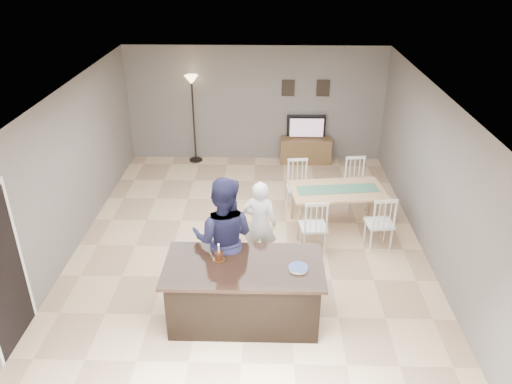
{
  "coord_description": "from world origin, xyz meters",
  "views": [
    {
      "loc": [
        0.31,
        -7.31,
        4.79
      ],
      "look_at": [
        0.12,
        -0.3,
        1.24
      ],
      "focal_mm": 35.0,
      "sensor_mm": 36.0,
      "label": 1
    }
  ],
  "objects_px": {
    "television": "(306,127)",
    "kitchen_island": "(244,291)",
    "floor_lamp": "(192,96)",
    "tv_console": "(305,150)",
    "man": "(224,239)",
    "birthday_cake": "(219,256)",
    "plate_stack": "(298,268)",
    "dining_table": "(337,196)",
    "woman": "(260,224)"
  },
  "relations": [
    {
      "from": "woman",
      "to": "man",
      "type": "height_order",
      "value": "man"
    },
    {
      "from": "man",
      "to": "dining_table",
      "type": "relative_size",
      "value": 0.93
    },
    {
      "from": "woman",
      "to": "floor_lamp",
      "type": "height_order",
      "value": "floor_lamp"
    },
    {
      "from": "tv_console",
      "to": "birthday_cake",
      "type": "height_order",
      "value": "birthday_cake"
    },
    {
      "from": "plate_stack",
      "to": "floor_lamp",
      "type": "bearing_deg",
      "value": 110.88
    },
    {
      "from": "man",
      "to": "birthday_cake",
      "type": "relative_size",
      "value": 7.54
    },
    {
      "from": "man",
      "to": "dining_table",
      "type": "xyz_separation_m",
      "value": [
        1.88,
        1.99,
        -0.31
      ]
    },
    {
      "from": "kitchen_island",
      "to": "tv_console",
      "type": "relative_size",
      "value": 1.79
    },
    {
      "from": "tv_console",
      "to": "man",
      "type": "height_order",
      "value": "man"
    },
    {
      "from": "tv_console",
      "to": "woman",
      "type": "xyz_separation_m",
      "value": [
        -1.01,
        -4.24,
        0.45
      ]
    },
    {
      "from": "woman",
      "to": "birthday_cake",
      "type": "relative_size",
      "value": 5.86
    },
    {
      "from": "kitchen_island",
      "to": "plate_stack",
      "type": "distance_m",
      "value": 0.87
    },
    {
      "from": "kitchen_island",
      "to": "man",
      "type": "relative_size",
      "value": 1.12
    },
    {
      "from": "kitchen_island",
      "to": "tv_console",
      "type": "xyz_separation_m",
      "value": [
        1.2,
        5.57,
        -0.15
      ]
    },
    {
      "from": "tv_console",
      "to": "dining_table",
      "type": "bearing_deg",
      "value": -83.15
    },
    {
      "from": "woman",
      "to": "television",
      "type": "bearing_deg",
      "value": -93.95
    },
    {
      "from": "tv_console",
      "to": "television",
      "type": "height_order",
      "value": "television"
    },
    {
      "from": "plate_stack",
      "to": "dining_table",
      "type": "bearing_deg",
      "value": 72.23
    },
    {
      "from": "woman",
      "to": "birthday_cake",
      "type": "distance_m",
      "value": 1.35
    },
    {
      "from": "plate_stack",
      "to": "floor_lamp",
      "type": "relative_size",
      "value": 0.13
    },
    {
      "from": "television",
      "to": "plate_stack",
      "type": "bearing_deg",
      "value": 85.25
    },
    {
      "from": "kitchen_island",
      "to": "floor_lamp",
      "type": "relative_size",
      "value": 1.04
    },
    {
      "from": "tv_console",
      "to": "floor_lamp",
      "type": "bearing_deg",
      "value": 179.57
    },
    {
      "from": "kitchen_island",
      "to": "woman",
      "type": "relative_size",
      "value": 1.44
    },
    {
      "from": "television",
      "to": "woman",
      "type": "relative_size",
      "value": 0.61
    },
    {
      "from": "tv_console",
      "to": "birthday_cake",
      "type": "relative_size",
      "value": 4.71
    },
    {
      "from": "floor_lamp",
      "to": "plate_stack",
      "type": "bearing_deg",
      "value": -69.12
    },
    {
      "from": "television",
      "to": "dining_table",
      "type": "distance_m",
      "value": 3.13
    },
    {
      "from": "kitchen_island",
      "to": "birthday_cake",
      "type": "distance_m",
      "value": 0.62
    },
    {
      "from": "birthday_cake",
      "to": "dining_table",
      "type": "bearing_deg",
      "value": 51.85
    },
    {
      "from": "man",
      "to": "floor_lamp",
      "type": "bearing_deg",
      "value": -70.58
    },
    {
      "from": "television",
      "to": "kitchen_island",
      "type": "bearing_deg",
      "value": 77.99
    },
    {
      "from": "birthday_cake",
      "to": "dining_table",
      "type": "xyz_separation_m",
      "value": [
        1.91,
        2.43,
        -0.31
      ]
    },
    {
      "from": "plate_stack",
      "to": "dining_table",
      "type": "distance_m",
      "value": 2.76
    },
    {
      "from": "dining_table",
      "to": "television",
      "type": "bearing_deg",
      "value": 89.74
    },
    {
      "from": "floor_lamp",
      "to": "kitchen_island",
      "type": "bearing_deg",
      "value": -75.56
    },
    {
      "from": "floor_lamp",
      "to": "dining_table",
      "type": "bearing_deg",
      "value": -45.46
    },
    {
      "from": "man",
      "to": "birthday_cake",
      "type": "bearing_deg",
      "value": 93.56
    },
    {
      "from": "television",
      "to": "woman",
      "type": "xyz_separation_m",
      "value": [
        -1.01,
        -4.31,
        -0.12
      ]
    },
    {
      "from": "birthday_cake",
      "to": "tv_console",
      "type": "bearing_deg",
      "value": 74.23
    },
    {
      "from": "birthday_cake",
      "to": "woman",
      "type": "bearing_deg",
      "value": 66.44
    },
    {
      "from": "birthday_cake",
      "to": "kitchen_island",
      "type": "bearing_deg",
      "value": -18.24
    },
    {
      "from": "kitchen_island",
      "to": "dining_table",
      "type": "distance_m",
      "value": 2.99
    },
    {
      "from": "man",
      "to": "woman",
      "type": "bearing_deg",
      "value": -116.09
    },
    {
      "from": "television",
      "to": "floor_lamp",
      "type": "relative_size",
      "value": 0.44
    },
    {
      "from": "birthday_cake",
      "to": "dining_table",
      "type": "height_order",
      "value": "birthday_cake"
    },
    {
      "from": "tv_console",
      "to": "birthday_cake",
      "type": "xyz_separation_m",
      "value": [
        -1.54,
        -5.46,
        0.66
      ]
    },
    {
      "from": "television",
      "to": "man",
      "type": "relative_size",
      "value": 0.48
    },
    {
      "from": "tv_console",
      "to": "television",
      "type": "relative_size",
      "value": 1.31
    },
    {
      "from": "kitchen_island",
      "to": "floor_lamp",
      "type": "distance_m",
      "value": 5.89
    }
  ]
}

